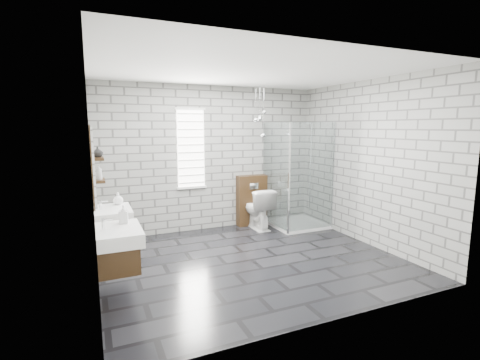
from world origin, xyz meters
TOP-DOWN VIEW (x-y plane):
  - floor at (0.00, 0.00)m, footprint 4.20×3.60m
  - ceiling at (0.00, 0.00)m, footprint 4.20×3.60m
  - wall_back at (0.00, 1.81)m, footprint 4.20×0.02m
  - wall_front at (0.00, -1.81)m, footprint 4.20×0.02m
  - wall_left at (-2.11, 0.00)m, footprint 0.02×3.60m
  - wall_right at (2.11, 0.00)m, footprint 0.02×3.60m
  - vanity_left at (-1.91, -0.52)m, footprint 0.47×0.70m
  - vanity_right at (-1.91, 0.49)m, footprint 0.47×0.70m
  - shelf_lower at (-2.03, -0.05)m, footprint 0.14×0.30m
  - shelf_upper at (-2.03, -0.05)m, footprint 0.14×0.30m
  - window at (-0.40, 1.78)m, footprint 0.56×0.05m
  - cistern_panel at (0.80, 1.70)m, footprint 0.60×0.20m
  - flush_plate at (0.80, 1.60)m, footprint 0.18×0.01m
  - shower_enclosure at (1.50, 1.18)m, footprint 1.00×1.00m
  - pendant_cluster at (0.81, 1.36)m, footprint 0.27×0.24m
  - toilet at (0.80, 1.44)m, footprint 0.44×0.77m
  - soap_bottle_a at (-1.79, -0.34)m, footprint 0.11×0.12m
  - soap_bottle_b at (-1.78, 0.71)m, footprint 0.15×0.15m
  - soap_bottle_c at (-2.02, -0.08)m, footprint 0.09×0.09m
  - vase at (-2.02, -0.03)m, footprint 0.14×0.14m

SIDE VIEW (x-z plane):
  - floor at x=0.00m, z-range -0.02..0.00m
  - toilet at x=0.80m, z-range 0.00..0.79m
  - cistern_panel at x=0.80m, z-range 0.00..1.00m
  - shower_enclosure at x=1.50m, z-range -0.51..1.52m
  - vanity_left at x=-1.91m, z-range -0.03..1.54m
  - vanity_right at x=-1.91m, z-range -0.03..1.54m
  - flush_plate at x=0.80m, z-range 0.74..0.86m
  - soap_bottle_b at x=-1.78m, z-range 0.85..1.03m
  - soap_bottle_a at x=-1.79m, z-range 0.85..1.07m
  - shelf_lower at x=-2.03m, z-range 1.31..1.33m
  - wall_back at x=0.00m, z-range 0.00..2.70m
  - wall_front at x=0.00m, z-range 0.00..2.70m
  - wall_left at x=-2.11m, z-range 0.00..2.70m
  - wall_right at x=2.11m, z-range 0.00..2.70m
  - soap_bottle_c at x=-2.02m, z-range 1.33..1.51m
  - window at x=-0.40m, z-range 0.81..2.29m
  - shelf_upper at x=-2.03m, z-range 1.57..1.59m
  - vase at x=-2.02m, z-range 1.59..1.72m
  - pendant_cluster at x=0.81m, z-range 1.59..2.54m
  - ceiling at x=0.00m, z-range 2.70..2.72m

